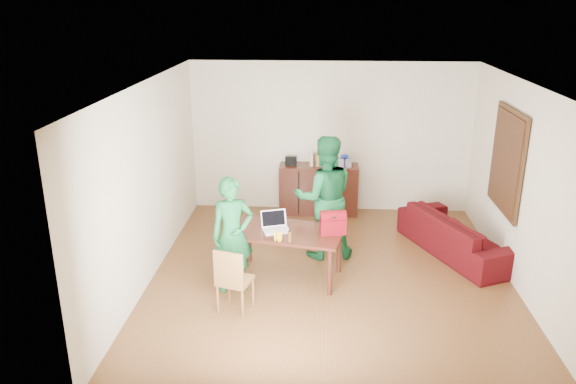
# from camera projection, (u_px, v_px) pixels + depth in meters

# --- Properties ---
(room) EXTENTS (5.20, 5.70, 2.90)m
(room) POSITION_uv_depth(u_px,v_px,m) (333.00, 187.00, 7.60)
(room) COLOR #432310
(room) RESTS_ON ground
(table) EXTENTS (1.64, 1.13, 0.71)m
(table) POSITION_uv_depth(u_px,v_px,m) (287.00, 236.00, 7.72)
(table) COLOR black
(table) RESTS_ON ground
(chair) EXTENTS (0.48, 0.47, 0.86)m
(chair) POSITION_uv_depth(u_px,v_px,m) (235.00, 292.00, 7.01)
(chair) COLOR brown
(chair) RESTS_ON ground
(person_near) EXTENTS (0.67, 0.56, 1.57)m
(person_near) POSITION_uv_depth(u_px,v_px,m) (232.00, 235.00, 7.36)
(person_near) COLOR #166430
(person_near) RESTS_ON ground
(person_far) EXTENTS (1.01, 0.85, 1.87)m
(person_far) POSITION_uv_depth(u_px,v_px,m) (324.00, 197.00, 8.29)
(person_far) COLOR #145B2E
(person_far) RESTS_ON ground
(laptop) EXTENTS (0.41, 0.35, 0.25)m
(laptop) POSITION_uv_depth(u_px,v_px,m) (276.00, 228.00, 7.66)
(laptop) COLOR white
(laptop) RESTS_ON table
(bananas) EXTENTS (0.16, 0.11, 0.06)m
(bananas) POSITION_uv_depth(u_px,v_px,m) (278.00, 239.00, 7.34)
(bananas) COLOR gold
(bananas) RESTS_ON table
(bottle) EXTENTS (0.07, 0.07, 0.17)m
(bottle) POSITION_uv_depth(u_px,v_px,m) (290.00, 236.00, 7.32)
(bottle) COLOR #503112
(bottle) RESTS_ON table
(red_bag) EXTENTS (0.37, 0.25, 0.25)m
(red_bag) POSITION_uv_depth(u_px,v_px,m) (333.00, 224.00, 7.57)
(red_bag) COLOR maroon
(red_bag) RESTS_ON table
(sofa) EXTENTS (1.65, 2.28, 0.62)m
(sofa) POSITION_uv_depth(u_px,v_px,m) (458.00, 234.00, 8.56)
(sofa) COLOR #360710
(sofa) RESTS_ON ground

